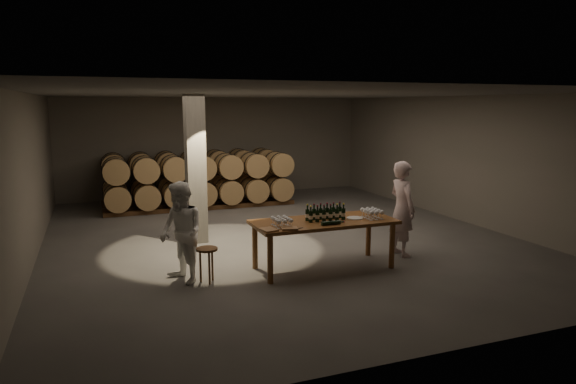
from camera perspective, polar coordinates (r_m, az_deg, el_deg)
name	(u,v)px	position (r m, az deg, el deg)	size (l,w,h in m)	color
room	(196,169)	(11.23, -10.23, 2.50)	(12.00, 12.00, 12.00)	#514E4C
tasting_table	(324,226)	(9.36, 4.00, -3.78)	(2.60, 1.10, 0.90)	brown
barrel_stack_back	(193,174)	(16.35, -10.54, 1.95)	(5.48, 0.95, 1.57)	#57331D
barrel_stack_front	(202,180)	(14.99, -9.56, 1.29)	(5.48, 0.95, 1.57)	#57331D
bottle_cluster	(325,214)	(9.34, 4.19, -2.47)	(0.73, 0.23, 0.31)	black
lying_bottles	(331,223)	(8.99, 4.84, -3.43)	(0.44, 0.07, 0.07)	black
glass_cluster_left	(282,220)	(8.86, -0.71, -3.09)	(0.30, 0.41, 0.16)	silver
glass_cluster_right	(372,211)	(9.61, 9.32, -2.12)	(0.31, 0.42, 0.17)	silver
plate	(355,218)	(9.55, 7.43, -2.89)	(0.30, 0.30, 0.02)	silver
notebook_near	(289,228)	(8.65, 0.13, -4.07)	(0.28, 0.22, 0.03)	brown
notebook_corner	(269,230)	(8.59, -2.18, -4.20)	(0.24, 0.30, 0.03)	brown
pen	(300,228)	(8.71, 1.34, -4.04)	(0.01, 0.01, 0.13)	black
stool	(207,254)	(8.78, -8.98, -6.85)	(0.36, 0.36, 0.60)	#57331D
person_man	(402,209)	(10.38, 12.57, -1.81)	(0.69, 0.45, 1.89)	beige
person_woman	(181,233)	(8.77, -11.77, -4.46)	(0.83, 0.65, 1.72)	white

